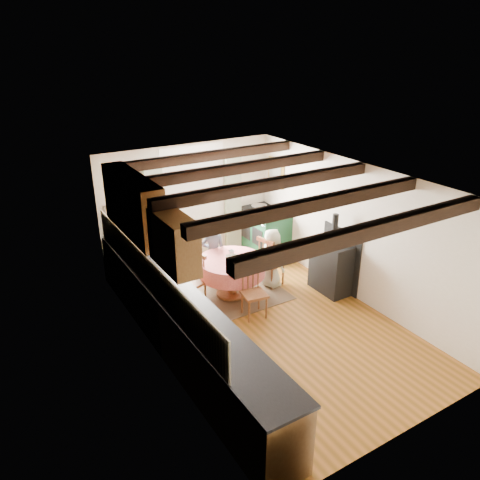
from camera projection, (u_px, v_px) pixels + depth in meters
floor at (266, 322)px, 7.57m from camera, size 3.60×5.50×0.00m
ceiling at (269, 178)px, 6.61m from camera, size 3.60×5.50×0.00m
wall_back at (189, 204)px, 9.25m from camera, size 3.60×0.00×2.40m
wall_front at (414, 350)px, 4.93m from camera, size 3.60×0.00×2.40m
wall_left at (156, 285)px, 6.23m from camera, size 0.00×5.50×2.40m
wall_right at (355, 232)px, 7.94m from camera, size 0.00×5.50×2.40m
beam_a at (373, 230)px, 5.08m from camera, size 3.60×0.16×0.16m
beam_b at (314, 204)px, 5.86m from camera, size 3.60×0.16×0.16m
beam_c at (269, 184)px, 6.65m from camera, size 3.60×0.16×0.16m
beam_d at (234, 169)px, 7.43m from camera, size 3.60×0.16×0.16m
beam_e at (205, 156)px, 8.22m from camera, size 3.60×0.16×0.16m
splash_left at (149, 275)px, 6.48m from camera, size 0.02×4.50×0.55m
splash_back at (141, 214)px, 8.76m from camera, size 1.40×0.02×0.55m
base_cabinet_left at (179, 326)px, 6.68m from camera, size 0.60×5.30×0.88m
base_cabinet_back at (147, 256)px, 8.82m from camera, size 1.30×0.60×0.88m
worktop_left at (179, 298)px, 6.51m from camera, size 0.64×5.30×0.04m
worktop_back at (146, 234)px, 8.62m from camera, size 1.30×0.64×0.04m
wall_cabinet_glass at (133, 204)px, 6.96m from camera, size 0.34×1.80×0.90m
wall_cabinet_solid at (174, 242)px, 5.80m from camera, size 0.34×0.90×0.70m
window_frame at (193, 184)px, 9.12m from camera, size 1.34×0.03×1.54m
window_pane at (193, 184)px, 9.13m from camera, size 1.20×0.01×1.40m
curtain_left at (156, 217)px, 8.85m from camera, size 0.35×0.10×2.10m
curtain_right at (233, 202)px, 9.66m from camera, size 0.35×0.10×2.10m
curtain_rod at (194, 155)px, 8.82m from camera, size 2.00×0.03×0.03m
wall_picture at (276, 173)px, 9.54m from camera, size 0.04×0.50×0.60m
wall_plate at (235, 173)px, 9.52m from camera, size 0.30×0.02×0.30m
rug at (232, 295)px, 8.35m from camera, size 1.82×1.41×0.01m
dining_table at (232, 278)px, 8.22m from camera, size 1.17×1.17×0.71m
chair_near at (254, 292)px, 7.56m from camera, size 0.43×0.45×0.88m
chair_left at (192, 280)px, 7.88m from camera, size 0.51×0.50×0.93m
chair_right at (271, 261)px, 8.55m from camera, size 0.52×0.50×0.96m
aga_range at (265, 232)px, 9.82m from camera, size 0.68×1.05×0.97m
cast_iron_stove at (333, 253)px, 8.23m from camera, size 0.44×0.74×1.47m
child_far at (213, 253)px, 8.59m from camera, size 0.50×0.40×1.20m
child_right at (272, 258)px, 8.47m from camera, size 0.41×0.58×1.11m
bowl_a at (232, 261)px, 7.96m from camera, size 0.28×0.28×0.05m
bowl_b at (232, 258)px, 8.06m from camera, size 0.28×0.28×0.07m
cup at (231, 253)px, 8.21m from camera, size 0.14×0.14×0.10m
canister_tall at (126, 231)px, 8.37m from camera, size 0.16×0.16×0.27m
canister_wide at (144, 227)px, 8.61m from camera, size 0.18×0.18×0.20m
canister_slim at (159, 225)px, 8.58m from camera, size 0.11×0.11×0.30m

